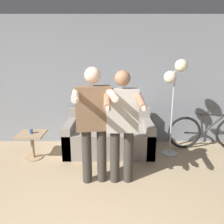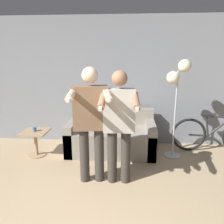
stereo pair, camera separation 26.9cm
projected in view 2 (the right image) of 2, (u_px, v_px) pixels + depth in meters
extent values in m
cube|color=gray|center=(98.00, 82.00, 4.53)|extent=(10.00, 0.05, 2.60)
cube|color=gray|center=(111.00, 140.00, 4.24)|extent=(1.66, 0.85, 0.47)
cube|color=gray|center=(113.00, 116.00, 4.48)|extent=(1.66, 0.14, 0.33)
cube|color=gray|center=(73.00, 136.00, 4.28)|extent=(0.16, 0.85, 0.61)
cube|color=gray|center=(150.00, 138.00, 4.16)|extent=(0.16, 0.85, 0.61)
cylinder|color=#38332D|center=(84.00, 155.00, 3.22)|extent=(0.14, 0.14, 0.82)
cylinder|color=#38332D|center=(99.00, 155.00, 3.23)|extent=(0.14, 0.14, 0.82)
cube|color=brown|center=(91.00, 108.00, 3.04)|extent=(0.51, 0.29, 0.62)
sphere|color=beige|center=(90.00, 75.00, 2.93)|extent=(0.22, 0.22, 0.22)
cylinder|color=beige|center=(71.00, 95.00, 2.73)|extent=(0.16, 0.51, 0.10)
cube|color=white|center=(68.00, 99.00, 2.49)|extent=(0.05, 0.12, 0.04)
cylinder|color=beige|center=(108.00, 95.00, 2.75)|extent=(0.16, 0.51, 0.10)
cube|color=white|center=(109.00, 99.00, 2.51)|extent=(0.05, 0.12, 0.04)
cylinder|color=#38332D|center=(112.00, 156.00, 3.20)|extent=(0.14, 0.14, 0.80)
cylinder|color=#38332D|center=(126.00, 157.00, 3.19)|extent=(0.14, 0.14, 0.80)
cube|color=#B7B2A8|center=(119.00, 110.00, 3.02)|extent=(0.44, 0.23, 0.60)
sphere|color=#9E7051|center=(120.00, 78.00, 2.91)|extent=(0.22, 0.22, 0.22)
cylinder|color=#9E7051|center=(102.00, 100.00, 2.74)|extent=(0.10, 0.51, 0.16)
cube|color=white|center=(100.00, 108.00, 2.51)|extent=(0.04, 0.12, 0.05)
cylinder|color=#9E7051|center=(136.00, 101.00, 2.72)|extent=(0.10, 0.51, 0.16)
cube|color=white|center=(137.00, 108.00, 2.49)|extent=(0.04, 0.12, 0.05)
ellipsoid|color=#B7AD9E|center=(95.00, 104.00, 4.44)|extent=(0.33, 0.13, 0.15)
sphere|color=#B7AD9E|center=(102.00, 102.00, 4.42)|extent=(0.11, 0.11, 0.11)
ellipsoid|color=#B7AD9E|center=(87.00, 106.00, 4.49)|extent=(0.18, 0.04, 0.04)
cone|color=#B7AD9E|center=(101.00, 100.00, 4.39)|extent=(0.03, 0.03, 0.03)
cone|color=#B7AD9E|center=(101.00, 99.00, 4.43)|extent=(0.03, 0.03, 0.03)
cylinder|color=#B2B2B7|center=(172.00, 155.00, 4.11)|extent=(0.30, 0.30, 0.02)
cylinder|color=#B2B2B7|center=(175.00, 115.00, 3.92)|extent=(0.03, 0.03, 1.59)
sphere|color=#F4E5C1|center=(185.00, 66.00, 3.69)|extent=(0.22, 0.22, 0.22)
sphere|color=#F4E5C1|center=(173.00, 78.00, 3.75)|extent=(0.22, 0.22, 0.22)
cylinder|color=#A38460|center=(37.00, 155.00, 4.14)|extent=(0.32, 0.32, 0.02)
cylinder|color=#A38460|center=(36.00, 144.00, 4.08)|extent=(0.06, 0.06, 0.45)
cube|color=#A38460|center=(35.00, 132.00, 4.02)|extent=(0.46, 0.46, 0.03)
cylinder|color=#3D6693|center=(35.00, 129.00, 4.00)|extent=(0.07, 0.07, 0.08)
torus|color=black|center=(189.00, 135.00, 4.27)|extent=(0.66, 0.05, 0.66)
cylinder|color=#282828|center=(220.00, 127.00, 4.19)|extent=(0.42, 0.04, 0.41)
cylinder|color=#282828|center=(207.00, 126.00, 4.20)|extent=(0.10, 0.04, 0.40)
cylinder|color=#282828|center=(219.00, 117.00, 4.14)|extent=(0.47, 0.04, 0.05)
cylinder|color=#282828|center=(198.00, 135.00, 4.26)|extent=(0.37, 0.04, 0.05)
cube|color=black|center=(207.00, 115.00, 4.15)|extent=(0.20, 0.07, 0.04)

